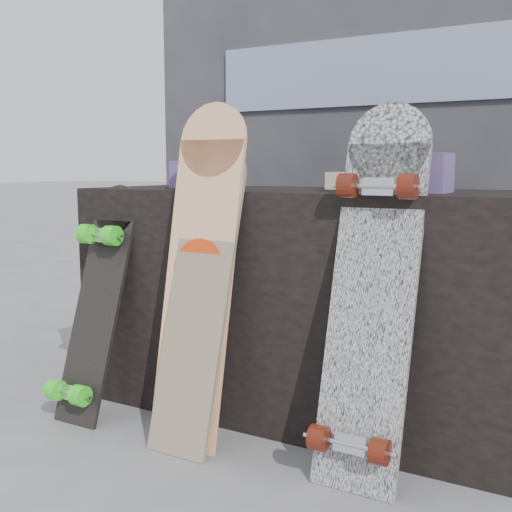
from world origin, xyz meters
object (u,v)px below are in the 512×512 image
Objects in this scene: longboard_cascadia at (372,286)px; vendor_table at (306,302)px; skateboard_dark at (95,299)px; longboard_geisha at (200,263)px; longboard_celtic at (201,286)px.

vendor_table is at bearing 136.27° from longboard_cascadia.
longboard_cascadia reaches higher than skateboard_dark.
longboard_cascadia is (0.37, -0.36, 0.15)m from vendor_table.
skateboard_dark is (-0.43, -0.03, -0.16)m from longboard_geisha.
longboard_geisha reaches higher than longboard_cascadia.
skateboard_dark is at bearing -147.18° from vendor_table.
longboard_cascadia is (0.57, 0.02, -0.02)m from longboard_geisha.
longboard_cascadia is at bearing -43.73° from vendor_table.
vendor_table is 0.46m from longboard_geisha.
longboard_celtic reaches higher than vendor_table.
vendor_table is 0.74m from skateboard_dark.
longboard_geisha reaches higher than vendor_table.
longboard_cascadia is 1.30× the size of skateboard_dark.
skateboard_dark is at bearing -176.17° from longboard_geisha.
longboard_geisha is 0.46m from skateboard_dark.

